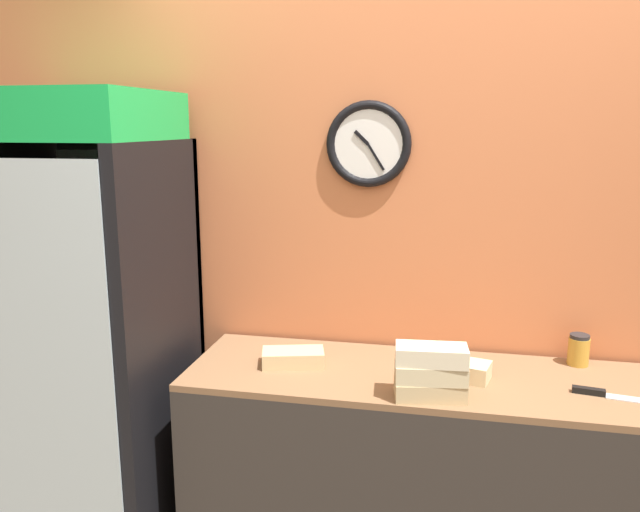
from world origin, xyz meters
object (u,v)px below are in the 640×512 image
Objects in this scene: beverage_cooler at (97,317)px; sandwich_stack_middle at (431,372)px; sandwich_stack_top at (431,355)px; chefs_knife at (611,395)px; condiment_jar at (579,350)px; sandwich_flat_left at (458,369)px; sandwich_flat_right at (293,358)px; sandwich_stack_bottom at (430,389)px.

beverage_cooler is 7.80× the size of sandwich_stack_middle.
sandwich_stack_top reaches higher than chefs_knife.
sandwich_flat_left is at bearing -154.05° from condiment_jar.
sandwich_stack_top is at bearing -167.51° from chefs_knife.
condiment_jar is (-0.06, 0.29, 0.05)m from chefs_knife.
sandwich_flat_right is 1.13m from chefs_knife.
sandwich_flat_left is 0.51m from chefs_knife.
sandwich_flat_right is (-0.53, 0.19, -0.00)m from sandwich_stack_bottom.
sandwich_stack_top reaches higher than sandwich_flat_right.
chefs_knife is (0.51, -0.07, -0.02)m from sandwich_flat_left.
sandwich_stack_middle reaches higher than sandwich_flat_left.
sandwich_stack_top is at bearing -8.09° from beverage_cooler.
sandwich_stack_middle is 1.02× the size of sandwich_stack_top.
sandwich_flat_left is (0.10, 0.20, 0.00)m from sandwich_stack_bottom.
sandwich_stack_top is 0.57m from sandwich_flat_right.
sandwich_stack_bottom is 1.02× the size of sandwich_stack_top.
sandwich_stack_middle is at bearing -142.42° from condiment_jar.
chefs_knife is at bearing -7.59° from sandwich_flat_left.
condiment_jar is (0.45, 0.22, 0.03)m from sandwich_flat_left.
sandwich_stack_top reaches higher than sandwich_stack_bottom.
sandwich_stack_top is 0.25m from sandwich_flat_left.
beverage_cooler is at bearing -173.08° from condiment_jar.
sandwich_stack_middle is 0.69m from condiment_jar.
sandwich_flat_right is (0.82, 0.00, -0.11)m from beverage_cooler.
sandwich_stack_bottom is at bearing 180.00° from sandwich_stack_top.
beverage_cooler is at bearing 178.30° from chefs_knife.
sandwich_flat_right is (-0.62, -0.01, -0.00)m from sandwich_flat_left.
sandwich_stack_bottom is at bearing 180.00° from sandwich_stack_middle.
sandwich_stack_top is 0.71× the size of chefs_knife.
sandwich_flat_right is at bearing 159.85° from sandwich_stack_bottom.
sandwich_stack_top is at bearing -142.42° from condiment_jar.
sandwich_flat_right is 1.10m from condiment_jar.
sandwich_flat_left reaches higher than chefs_knife.
beverage_cooler is 16.08× the size of condiment_jar.
sandwich_stack_middle is (1.35, -0.19, -0.05)m from beverage_cooler.
beverage_cooler reaches higher than sandwich_stack_middle.
sandwich_stack_middle is 0.06m from sandwich_stack_top.
sandwich_stack_bottom is (1.35, -0.19, -0.11)m from beverage_cooler.
sandwich_stack_bottom is at bearing -142.42° from condiment_jar.
sandwich_stack_middle reaches higher than sandwich_stack_bottom.
sandwich_flat_left is at bearing 64.70° from sandwich_stack_middle.
sandwich_stack_bottom is 0.22m from sandwich_flat_left.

